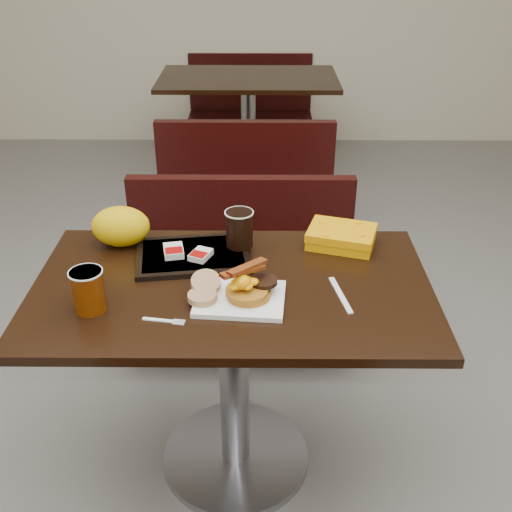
{
  "coord_description": "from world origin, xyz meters",
  "views": [
    {
      "loc": [
        0.08,
        -1.55,
        1.73
      ],
      "look_at": [
        0.07,
        0.05,
        0.82
      ],
      "focal_mm": 42.82,
      "sensor_mm": 36.0,
      "label": 1
    }
  ],
  "objects_px": {
    "platter": "(240,299)",
    "hashbrown_sleeve_right": "(201,255)",
    "knife": "(341,295)",
    "coffee_cup_far": "(239,229)",
    "hashbrown_sleeve_left": "(174,251)",
    "pancake_stack": "(249,292)",
    "bench_near_n": "(240,274)",
    "tray": "(193,255)",
    "paper_bag": "(121,226)",
    "table_near": "(234,379)",
    "table_far": "(248,131)",
    "bench_far_s": "(246,170)",
    "bench_far_n": "(250,105)",
    "fork": "(158,320)",
    "clamshell": "(341,237)",
    "coffee_cup_near": "(88,291)"
  },
  "relations": [
    {
      "from": "tray",
      "to": "bench_far_s",
      "type": "bearing_deg",
      "value": 77.63
    },
    {
      "from": "table_far",
      "to": "platter",
      "type": "relative_size",
      "value": 4.72
    },
    {
      "from": "bench_near_n",
      "to": "platter",
      "type": "xyz_separation_m",
      "value": [
        0.03,
        -0.79,
        0.4
      ]
    },
    {
      "from": "platter",
      "to": "tray",
      "type": "xyz_separation_m",
      "value": [
        -0.16,
        0.25,
        0.0
      ]
    },
    {
      "from": "table_near",
      "to": "pancake_stack",
      "type": "xyz_separation_m",
      "value": [
        0.05,
        -0.09,
        0.4
      ]
    },
    {
      "from": "coffee_cup_near",
      "to": "hashbrown_sleeve_left",
      "type": "relative_size",
      "value": 1.5
    },
    {
      "from": "bench_far_n",
      "to": "paper_bag",
      "type": "relative_size",
      "value": 5.17
    },
    {
      "from": "table_near",
      "to": "fork",
      "type": "xyz_separation_m",
      "value": [
        -0.2,
        -0.19,
        0.38
      ]
    },
    {
      "from": "bench_far_n",
      "to": "tray",
      "type": "xyz_separation_m",
      "value": [
        -0.13,
        -3.14,
        0.4
      ]
    },
    {
      "from": "coffee_cup_far",
      "to": "clamshell",
      "type": "bearing_deg",
      "value": 6.56
    },
    {
      "from": "bench_near_n",
      "to": "coffee_cup_far",
      "type": "distance_m",
      "value": 0.68
    },
    {
      "from": "tray",
      "to": "table_far",
      "type": "bearing_deg",
      "value": 78.88
    },
    {
      "from": "fork",
      "to": "paper_bag",
      "type": "xyz_separation_m",
      "value": [
        -0.18,
        0.44,
        0.07
      ]
    },
    {
      "from": "pancake_stack",
      "to": "table_near",
      "type": "bearing_deg",
      "value": 120.98
    },
    {
      "from": "table_far",
      "to": "bench_far_n",
      "type": "bearing_deg",
      "value": 90.0
    },
    {
      "from": "knife",
      "to": "hashbrown_sleeve_left",
      "type": "height_order",
      "value": "hashbrown_sleeve_left"
    },
    {
      "from": "table_near",
      "to": "tray",
      "type": "bearing_deg",
      "value": 129.93
    },
    {
      "from": "bench_near_n",
      "to": "hashbrown_sleeve_left",
      "type": "xyz_separation_m",
      "value": [
        -0.19,
        -0.55,
        0.42
      ]
    },
    {
      "from": "bench_far_s",
      "to": "fork",
      "type": "height_order",
      "value": "fork"
    },
    {
      "from": "knife",
      "to": "tray",
      "type": "relative_size",
      "value": 0.53
    },
    {
      "from": "clamshell",
      "to": "table_far",
      "type": "bearing_deg",
      "value": 115.38
    },
    {
      "from": "pancake_stack",
      "to": "clamshell",
      "type": "height_order",
      "value": "clamshell"
    },
    {
      "from": "knife",
      "to": "coffee_cup_far",
      "type": "xyz_separation_m",
      "value": [
        -0.3,
        0.27,
        0.08
      ]
    },
    {
      "from": "coffee_cup_near",
      "to": "knife",
      "type": "height_order",
      "value": "coffee_cup_near"
    },
    {
      "from": "bench_near_n",
      "to": "tray",
      "type": "xyz_separation_m",
      "value": [
        -0.13,
        -0.54,
        0.4
      ]
    },
    {
      "from": "hashbrown_sleeve_left",
      "to": "bench_far_s",
      "type": "bearing_deg",
      "value": 71.9
    },
    {
      "from": "knife",
      "to": "paper_bag",
      "type": "relative_size",
      "value": 0.99
    },
    {
      "from": "hashbrown_sleeve_right",
      "to": "paper_bag",
      "type": "height_order",
      "value": "paper_bag"
    },
    {
      "from": "knife",
      "to": "tray",
      "type": "bearing_deg",
      "value": -126.59
    },
    {
      "from": "bench_near_n",
      "to": "coffee_cup_far",
      "type": "relative_size",
      "value": 8.24
    },
    {
      "from": "bench_far_n",
      "to": "fork",
      "type": "bearing_deg",
      "value": -93.22
    },
    {
      "from": "fork",
      "to": "paper_bag",
      "type": "distance_m",
      "value": 0.48
    },
    {
      "from": "bench_near_n",
      "to": "bench_far_n",
      "type": "bearing_deg",
      "value": 90.0
    },
    {
      "from": "bench_far_s",
      "to": "tray",
      "type": "relative_size",
      "value": 2.77
    },
    {
      "from": "bench_near_n",
      "to": "bench_far_n",
      "type": "xyz_separation_m",
      "value": [
        0.0,
        2.6,
        0.0
      ]
    },
    {
      "from": "table_far",
      "to": "hashbrown_sleeve_right",
      "type": "bearing_deg",
      "value": -92.42
    },
    {
      "from": "clamshell",
      "to": "paper_bag",
      "type": "bearing_deg",
      "value": -163.03
    },
    {
      "from": "tray",
      "to": "clamshell",
      "type": "distance_m",
      "value": 0.5
    },
    {
      "from": "bench_near_n",
      "to": "table_far",
      "type": "distance_m",
      "value": 1.9
    },
    {
      "from": "hashbrown_sleeve_left",
      "to": "pancake_stack",
      "type": "bearing_deg",
      "value": -56.14
    },
    {
      "from": "bench_far_n",
      "to": "coffee_cup_near",
      "type": "relative_size",
      "value": 8.04
    },
    {
      "from": "platter",
      "to": "coffee_cup_far",
      "type": "distance_m",
      "value": 0.31
    },
    {
      "from": "table_near",
      "to": "platter",
      "type": "height_order",
      "value": "platter"
    },
    {
      "from": "table_near",
      "to": "fork",
      "type": "height_order",
      "value": "fork"
    },
    {
      "from": "table_far",
      "to": "knife",
      "type": "xyz_separation_m",
      "value": [
        0.32,
        -2.66,
        0.38
      ]
    },
    {
      "from": "platter",
      "to": "hashbrown_sleeve_right",
      "type": "height_order",
      "value": "hashbrown_sleeve_right"
    },
    {
      "from": "bench_far_n",
      "to": "coffee_cup_far",
      "type": "distance_m",
      "value": 3.12
    },
    {
      "from": "bench_far_s",
      "to": "knife",
      "type": "height_order",
      "value": "knife"
    },
    {
      "from": "fork",
      "to": "coffee_cup_far",
      "type": "bearing_deg",
      "value": 71.07
    },
    {
      "from": "table_far",
      "to": "platter",
      "type": "height_order",
      "value": "platter"
    }
  ]
}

